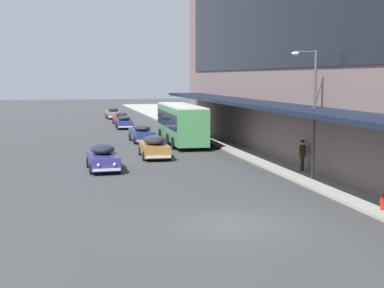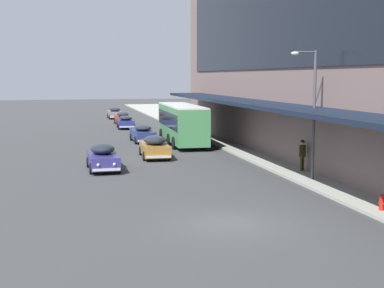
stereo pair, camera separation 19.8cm
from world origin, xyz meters
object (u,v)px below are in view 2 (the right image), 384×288
at_px(fire_hydrant, 382,202).
at_px(transit_bus_kerbside_front, 182,122).
at_px(sedan_oncoming_front, 123,118).
at_px(pedestrian_at_kerb, 302,154).
at_px(sedan_far_back, 115,113).
at_px(sedan_trailing_mid, 143,133).
at_px(sedan_trailing_near, 103,157).
at_px(sedan_second_mid, 126,122).
at_px(street_lamp, 311,105).
at_px(sedan_second_near, 155,147).

bearing_deg(fire_hydrant, transit_bus_kerbside_front, 96.99).
height_order(sedan_oncoming_front, pedestrian_at_kerb, pedestrian_at_kerb).
relative_size(sedan_far_back, fire_hydrant, 6.49).
bearing_deg(pedestrian_at_kerb, sedan_trailing_mid, 111.79).
height_order(sedan_trailing_near, sedan_far_back, sedan_trailing_near).
xyz_separation_m(transit_bus_kerbside_front, sedan_trailing_mid, (-3.10, 2.11, -1.14)).
distance_m(sedan_second_mid, street_lamp, 33.71).
distance_m(sedan_second_mid, sedan_trailing_mid, 12.91).
xyz_separation_m(transit_bus_kerbside_front, sedan_far_back, (-2.94, 29.83, -1.15)).
xyz_separation_m(sedan_trailing_near, sedan_trailing_mid, (4.45, 13.61, -0.02)).
height_order(sedan_trailing_mid, street_lamp, street_lamp).
bearing_deg(street_lamp, sedan_second_mid, 100.98).
xyz_separation_m(sedan_oncoming_front, fire_hydrant, (5.95, -45.28, -0.26)).
relative_size(sedan_trailing_mid, pedestrian_at_kerb, 2.52).
relative_size(sedan_second_mid, pedestrian_at_kerb, 2.38).
height_order(transit_bus_kerbside_front, sedan_second_near, transit_bus_kerbside_front).
distance_m(sedan_second_near, fire_hydrant, 19.04).
bearing_deg(sedan_far_back, sedan_second_near, -91.00).
distance_m(sedan_oncoming_front, sedan_trailing_near, 32.06).
height_order(transit_bus_kerbside_front, sedan_second_mid, transit_bus_kerbside_front).
bearing_deg(sedan_oncoming_front, sedan_trailing_near, -98.37).
relative_size(sedan_trailing_near, sedan_far_back, 0.95).
height_order(pedestrian_at_kerb, street_lamp, street_lamp).
bearing_deg(sedan_second_near, street_lamp, -57.35).
distance_m(transit_bus_kerbside_front, sedan_second_near, 8.14).
bearing_deg(sedan_second_mid, sedan_second_near, -91.18).
xyz_separation_m(sedan_trailing_mid, fire_hydrant, (6.17, -27.17, -0.28)).
bearing_deg(transit_bus_kerbside_front, sedan_trailing_near, -123.27).
bearing_deg(fire_hydrant, pedestrian_at_kerb, 84.85).
bearing_deg(transit_bus_kerbside_front, sedan_second_near, -116.43).
bearing_deg(sedan_oncoming_front, transit_bus_kerbside_front, -81.90).
height_order(sedan_oncoming_front, sedan_trailing_mid, sedan_trailing_mid).
distance_m(sedan_oncoming_front, fire_hydrant, 45.67).
xyz_separation_m(sedan_trailing_mid, pedestrian_at_kerb, (7.03, -17.59, 0.41)).
height_order(sedan_far_back, fire_hydrant, sedan_far_back).
bearing_deg(street_lamp, fire_hydrant, -91.44).
distance_m(sedan_far_back, sedan_trailing_mid, 27.72).
relative_size(sedan_second_mid, fire_hydrant, 6.31).
height_order(sedan_second_near, sedan_far_back, sedan_second_near).
relative_size(sedan_oncoming_front, sedan_trailing_near, 1.01).
distance_m(sedan_trailing_near, sedan_far_back, 41.58).
xyz_separation_m(sedan_second_near, sedan_oncoming_front, (0.71, 27.45, -0.03)).
relative_size(street_lamp, fire_hydrant, 10.00).
bearing_deg(street_lamp, transit_bus_kerbside_front, 100.29).
bearing_deg(sedan_trailing_mid, street_lamp, -72.40).
bearing_deg(pedestrian_at_kerb, transit_bus_kerbside_front, 104.26).
bearing_deg(sedan_far_back, transit_bus_kerbside_front, -84.36).
bearing_deg(street_lamp, pedestrian_at_kerb, 74.20).
bearing_deg(transit_bus_kerbside_front, pedestrian_at_kerb, -75.74).
relative_size(sedan_far_back, pedestrian_at_kerb, 2.45).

